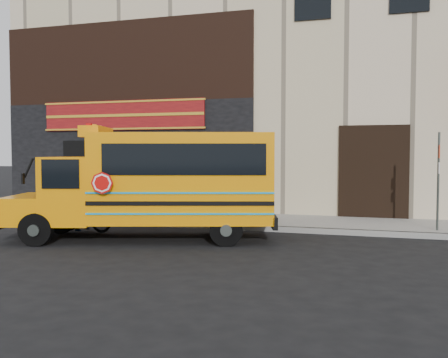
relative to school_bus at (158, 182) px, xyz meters
name	(u,v)px	position (x,y,z in m)	size (l,w,h in m)	color
ground	(201,245)	(1.36, -0.47, -1.51)	(120.00, 120.00, 0.00)	black
curb	(231,227)	(1.36, 2.13, -1.43)	(40.00, 0.20, 0.15)	gray
sidewalk	(243,220)	(1.36, 3.63, -1.43)	(40.00, 3.00, 0.15)	gray
building	(279,65)	(1.31, 9.99, 4.62)	(20.00, 10.70, 12.00)	beige
school_bus	(158,182)	(0.00, 0.00, 0.00)	(7.22, 3.99, 2.92)	black
sign_pole	(438,178)	(7.04, 2.68, 0.05)	(0.06, 0.25, 2.81)	#3A413D
bicycle	(85,213)	(-2.51, 0.53, -0.97)	(0.51, 1.81, 1.09)	black
cyclist	(82,200)	(-2.60, 0.53, -0.60)	(0.66, 0.44, 1.82)	black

